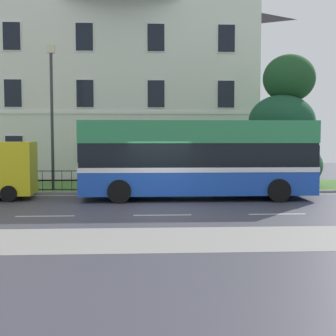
# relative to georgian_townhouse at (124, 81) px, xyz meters

# --- Properties ---
(ground_plane) EXTENTS (60.00, 56.00, 0.18)m
(ground_plane) POSITION_rel_georgian_townhouse_xyz_m (2.00, -13.74, -6.46)
(ground_plane) COLOR #3F3E4A
(georgian_townhouse) EXTENTS (17.02, 9.35, 12.59)m
(georgian_townhouse) POSITION_rel_georgian_townhouse_xyz_m (0.00, 0.00, 0.00)
(georgian_townhouse) COLOR silver
(georgian_townhouse) RESTS_ON ground_plane
(iron_verge_railing) EXTENTS (15.96, 0.04, 0.97)m
(iron_verge_railing) POSITION_rel_georgian_townhouse_xyz_m (-0.00, -10.33, -5.83)
(iron_verge_railing) COLOR black
(iron_verge_railing) RESTS_ON ground_plane
(evergreen_tree) EXTENTS (4.33, 4.33, 7.15)m
(evergreen_tree) POSITION_rel_georgian_townhouse_xyz_m (8.51, -8.57, -3.78)
(evergreen_tree) COLOR #423328
(evergreen_tree) RESTS_ON ground_plane
(single_decker_bus) EXTENTS (9.97, 2.76, 3.36)m
(single_decker_bus) POSITION_rel_georgian_townhouse_xyz_m (3.65, -12.40, -4.69)
(single_decker_bus) COLOR blue
(single_decker_bus) RESTS_ON ground_plane
(street_lamp_post) EXTENTS (0.36, 0.24, 6.88)m
(street_lamp_post) POSITION_rel_georgian_townhouse_xyz_m (-3.03, -9.73, -2.39)
(street_lamp_post) COLOR #333338
(street_lamp_post) RESTS_ON ground_plane
(litter_bin) EXTENTS (0.56, 0.56, 1.10)m
(litter_bin) POSITION_rel_georgian_townhouse_xyz_m (0.93, -9.84, -5.78)
(litter_bin) COLOR black
(litter_bin) RESTS_ON ground_plane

